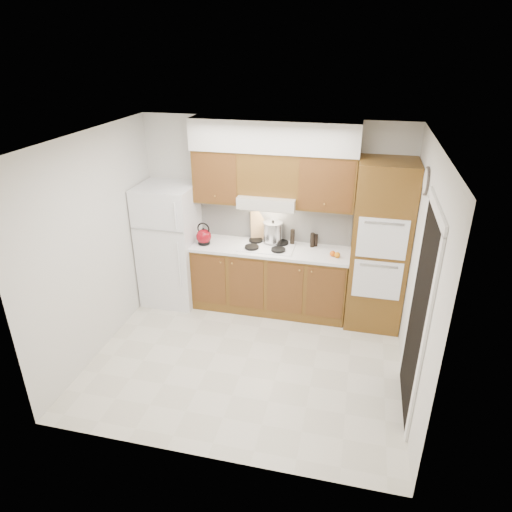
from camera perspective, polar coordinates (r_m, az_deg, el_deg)
The scene contains 26 objects.
floor at distance 5.63m, azimuth -1.09°, elevation -12.58°, with size 3.60×3.60×0.00m, color beige.
ceiling at distance 4.53m, azimuth -1.37°, elevation 14.38°, with size 3.60×3.60×0.00m, color white.
wall_back at distance 6.30m, azimuth 2.17°, elevation 5.20°, with size 3.60×0.02×2.60m, color silver.
wall_left at distance 5.63m, azimuth -19.26°, elevation 1.26°, with size 0.02×3.00×2.60m, color silver.
wall_right at distance 4.87m, azimuth 19.82°, elevation -2.65°, with size 0.02×3.00×2.60m, color silver.
fridge at distance 6.54m, azimuth -10.69°, elevation 1.40°, with size 0.75×0.72×1.72m, color white.
base_cabinets at distance 6.37m, azimuth 1.74°, elevation -2.93°, with size 2.11×0.60×0.90m, color brown.
countertop at distance 6.15m, azimuth 1.78°, elevation 0.90°, with size 2.13×0.62×0.04m, color white.
backsplash at distance 6.31m, azimuth 2.35°, elevation 4.46°, with size 2.11×0.03×0.56m, color white.
oven_cabinet at distance 5.98m, azimuth 15.18°, elevation 1.11°, with size 0.70×0.65×2.20m, color brown.
upper_cab_left at distance 6.15m, azimuth -4.71°, elevation 10.02°, with size 0.63×0.33×0.70m, color brown.
upper_cab_right at distance 5.88m, azimuth 8.87°, elevation 9.11°, with size 0.73×0.33×0.70m, color brown.
range_hood at distance 6.00m, azimuth 1.55°, elevation 6.98°, with size 0.75×0.45×0.15m, color silver.
upper_cab_over_hood at distance 5.96m, azimuth 1.71°, elevation 10.35°, with size 0.75×0.33×0.55m, color brown.
soffit at distance 5.83m, azimuth 2.24°, elevation 14.80°, with size 2.13×0.36×0.40m, color silver.
cooktop at distance 6.17m, azimuth 1.36°, elevation 1.23°, with size 0.74×0.50×0.01m, color white.
doorway at distance 4.68m, azimuth 19.59°, elevation -7.30°, with size 0.02×0.90×2.10m, color black.
wall_clock at distance 5.08m, azimuth 20.52°, elevation 8.77°, with size 0.30×0.30×0.02m, color #3F3833.
kettle at distance 6.24m, azimuth -6.55°, elevation 2.45°, with size 0.21×0.21×0.21m, color maroon.
cutting_board at distance 6.33m, azimuth 0.73°, elevation 3.80°, with size 0.31×0.02×0.41m, color #D8B56E.
stock_pot at distance 6.22m, azimuth 2.11°, elevation 3.01°, with size 0.26×0.26×0.27m, color silver.
condiment_a at distance 6.22m, azimuth 4.58°, elevation 2.37°, with size 0.06×0.06×0.21m, color black.
condiment_b at distance 6.18m, azimuth 7.06°, elevation 2.00°, with size 0.06×0.06×0.20m, color black.
condiment_c at distance 6.21m, azimuth 7.47°, elevation 1.98°, with size 0.06×0.06×0.17m, color black.
orange_near at distance 5.93m, azimuth 10.12°, elevation 0.12°, with size 0.08×0.08×0.08m, color #FE990D.
orange_far at distance 5.96m, azimuth 9.55°, elevation 0.30°, with size 0.07×0.07×0.07m, color orange.
Camera 1 is at (1.12, -4.31, 3.45)m, focal length 32.00 mm.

